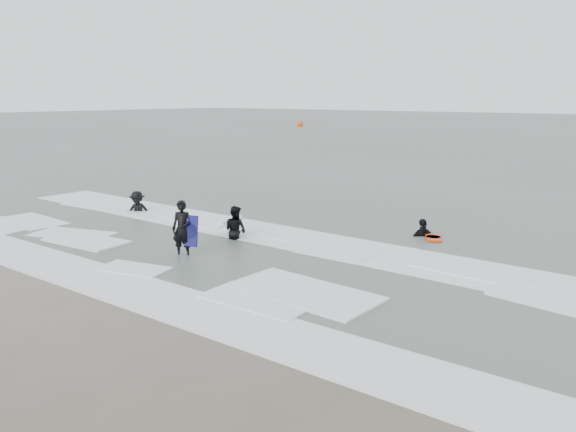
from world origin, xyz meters
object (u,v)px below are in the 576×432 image
Objects in this scene: surfer_breaker at (138,213)px; surfer_right_near at (423,237)px; surfer_centre at (183,257)px; buoy at (300,124)px; surfer_wading at (236,240)px.

surfer_breaker reaches higher than surfer_right_near.
surfer_right_near is (4.82, 6.87, 0.00)m from surfer_centre.
surfer_centre is at bearing -56.28° from buoy.
surfer_wading is 73.31m from buoy.
surfer_right_near reaches higher than surfer_wading.
surfer_centre reaches higher than surfer_wading.
surfer_centre is at bearing -59.83° from surfer_breaker.
surfer_breaker is at bearing 126.71° from surfer_centre.
surfer_breaker is 11.85m from surfer_right_near.
buoy is (-35.45, 59.55, 0.42)m from surfer_breaker.
surfer_wading is at bearing 67.21° from surfer_centre.
surfer_centre is 2.55m from surfer_wading.
surfer_right_near is (11.29, 3.61, 0.00)m from surfer_breaker.
buoy reaches higher than surfer_wading.
surfer_centre is 0.99× the size of surfer_right_near.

